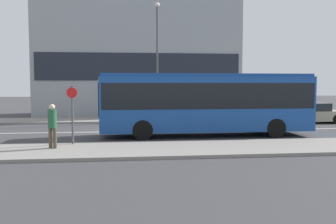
# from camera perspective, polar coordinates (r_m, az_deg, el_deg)

# --- Properties ---
(ground_plane) EXTENTS (120.00, 120.00, 0.00)m
(ground_plane) POSITION_cam_1_polar(r_m,az_deg,el_deg) (21.06, -8.07, -3.00)
(ground_plane) COLOR #3A3A3D
(sidewalk_near) EXTENTS (44.00, 3.50, 0.13)m
(sidewalk_near) POSITION_cam_1_polar(r_m,az_deg,el_deg) (14.87, -8.60, -5.80)
(sidewalk_near) COLOR gray
(sidewalk_near) RESTS_ON ground_plane
(sidewalk_far) EXTENTS (44.00, 3.50, 0.13)m
(sidewalk_far) POSITION_cam_1_polar(r_m,az_deg,el_deg) (27.27, -7.79, -1.21)
(sidewalk_far) COLOR gray
(sidewalk_far) RESTS_ON ground_plane
(lane_centerline) EXTENTS (41.80, 0.16, 0.01)m
(lane_centerline) POSITION_cam_1_polar(r_m,az_deg,el_deg) (21.06, -8.07, -2.99)
(lane_centerline) COLOR silver
(lane_centerline) RESTS_ON ground_plane
(apartment_block_left_tower) EXTENTS (17.12, 5.34, 14.73)m
(apartment_block_left_tower) POSITION_cam_1_polar(r_m,az_deg,el_deg) (33.38, -4.59, 12.38)
(apartment_block_left_tower) COLOR #9EA3A8
(apartment_block_left_tower) RESTS_ON ground_plane
(city_bus) EXTENTS (10.66, 2.46, 3.17)m
(city_bus) POSITION_cam_1_polar(r_m,az_deg,el_deg) (19.17, 5.76, 1.78)
(city_bus) COLOR #194793
(city_bus) RESTS_ON ground_plane
(parked_car_0) EXTENTS (4.27, 1.79, 1.36)m
(parked_car_0) POSITION_cam_1_polar(r_m,az_deg,el_deg) (27.44, 20.96, -0.21)
(parked_car_0) COLOR #A39E84
(parked_car_0) RESTS_ON ground_plane
(pedestrian_near_stop) EXTENTS (0.34, 0.34, 1.74)m
(pedestrian_near_stop) POSITION_cam_1_polar(r_m,az_deg,el_deg) (15.37, -17.21, -1.63)
(pedestrian_near_stop) COLOR #4C4233
(pedestrian_near_stop) RESTS_ON sidewalk_near
(bus_stop_sign) EXTENTS (0.44, 0.12, 2.44)m
(bus_stop_sign) POSITION_cam_1_polar(r_m,az_deg,el_deg) (16.18, -14.38, 0.28)
(bus_stop_sign) COLOR #4C4C51
(bus_stop_sign) RESTS_ON sidewalk_near
(street_lamp) EXTENTS (0.36, 0.36, 8.12)m
(street_lamp) POSITION_cam_1_polar(r_m,az_deg,el_deg) (26.26, -1.65, 9.37)
(street_lamp) COLOR #4C4C51
(street_lamp) RESTS_ON sidewalk_far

